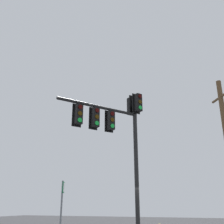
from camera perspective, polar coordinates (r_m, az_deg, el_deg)
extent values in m
cylinder|color=black|center=(12.87, 5.22, -12.28)|extent=(0.20, 0.20, 6.55)
cylinder|color=black|center=(12.38, -2.76, 1.07)|extent=(3.40, 2.61, 0.14)
cube|color=black|center=(13.44, 5.58, 1.97)|extent=(0.42, 0.42, 0.90)
cube|color=black|center=(13.57, 5.14, 1.75)|extent=(0.38, 0.30, 1.04)
cylinder|color=#360503|center=(13.44, 5.98, 3.37)|extent=(0.18, 0.14, 0.20)
cylinder|color=#3C2703|center=(13.33, 6.02, 2.18)|extent=(0.18, 0.14, 0.20)
cylinder|color=green|center=(13.22, 6.07, 0.97)|extent=(0.18, 0.14, 0.20)
cube|color=black|center=(13.89, 4.05, 1.22)|extent=(0.42, 0.42, 0.90)
cube|color=black|center=(13.76, 4.48, 1.43)|extent=(0.38, 0.30, 1.04)
cylinder|color=#360503|center=(14.12, 3.62, 2.17)|extent=(0.18, 0.14, 0.20)
cylinder|color=#3C2703|center=(14.01, 3.65, 1.02)|extent=(0.18, 0.14, 0.20)
cylinder|color=green|center=(13.91, 3.67, -0.13)|extent=(0.18, 0.14, 0.20)
cube|color=black|center=(12.52, -0.28, -1.84)|extent=(0.42, 0.42, 0.90)
cube|color=black|center=(12.66, -0.67, -2.04)|extent=(0.36, 0.31, 1.04)
cylinder|color=#360503|center=(12.48, 0.10, -0.33)|extent=(0.17, 0.15, 0.20)
cylinder|color=#3C2703|center=(12.38, 0.10, -1.65)|extent=(0.17, 0.15, 0.20)
cylinder|color=green|center=(12.29, 0.10, -2.98)|extent=(0.17, 0.15, 0.20)
cube|color=black|center=(12.11, -3.61, -1.20)|extent=(0.42, 0.42, 0.90)
cube|color=black|center=(12.25, -4.03, -1.40)|extent=(0.38, 0.28, 1.04)
cylinder|color=#360503|center=(12.07, -3.17, 0.36)|extent=(0.18, 0.14, 0.20)
cylinder|color=#3C2703|center=(11.97, -3.20, -1.00)|extent=(0.18, 0.14, 0.20)
cylinder|color=green|center=(11.88, -3.22, -2.37)|extent=(0.18, 0.14, 0.20)
cube|color=black|center=(11.74, -7.17, -0.50)|extent=(0.42, 0.42, 0.90)
cube|color=black|center=(11.89, -7.53, -0.72)|extent=(0.38, 0.30, 1.04)
cylinder|color=#360503|center=(11.70, -6.75, 1.11)|extent=(0.18, 0.14, 0.20)
cylinder|color=#3C2703|center=(11.60, -6.81, -0.28)|extent=(0.18, 0.14, 0.20)
cylinder|color=green|center=(11.51, -6.86, -1.70)|extent=(0.18, 0.14, 0.20)
cube|color=brown|center=(20.81, 22.13, 2.98)|extent=(2.01, 1.19, 0.12)
cylinder|color=slate|center=(11.40, -10.85, -20.91)|extent=(0.07, 0.07, 2.68)
cube|color=#0C7238|center=(11.40, -10.30, -15.52)|extent=(0.31, 0.14, 0.43)
cube|color=white|center=(11.40, -10.22, -15.52)|extent=(0.24, 0.10, 0.37)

